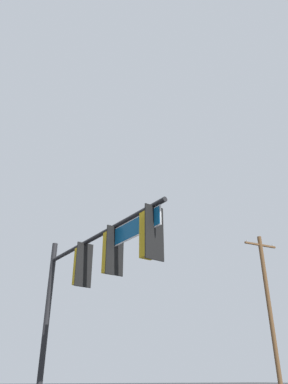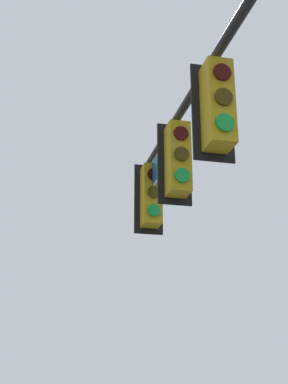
% 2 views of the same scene
% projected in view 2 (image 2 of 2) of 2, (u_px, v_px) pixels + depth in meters
% --- Properties ---
extents(signal_pole_near, '(6.15, 0.93, 6.18)m').
position_uv_depth(signal_pole_near, '(199.00, 156.00, 6.89)').
color(signal_pole_near, black).
rests_on(signal_pole_near, ground_plane).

